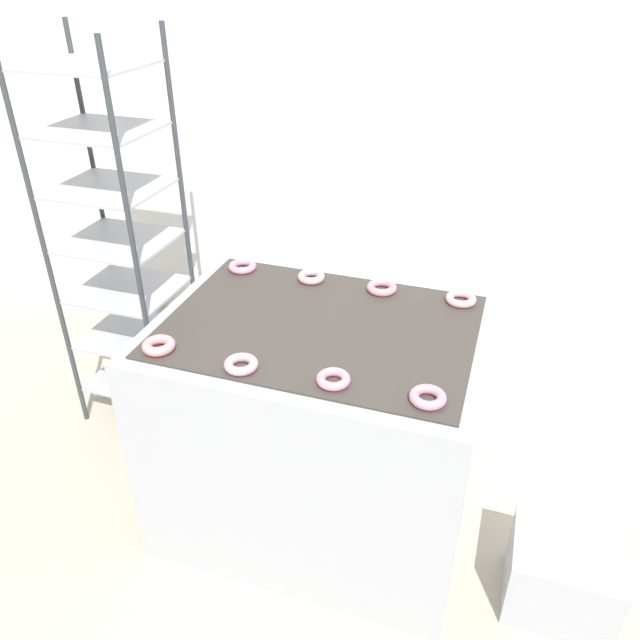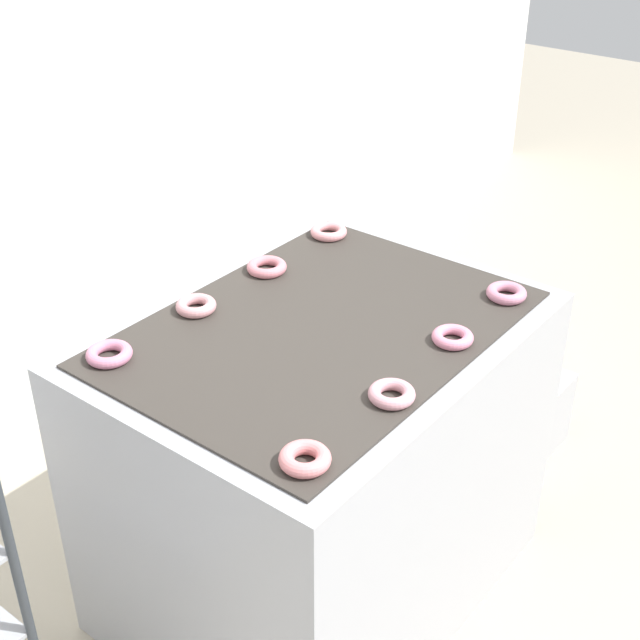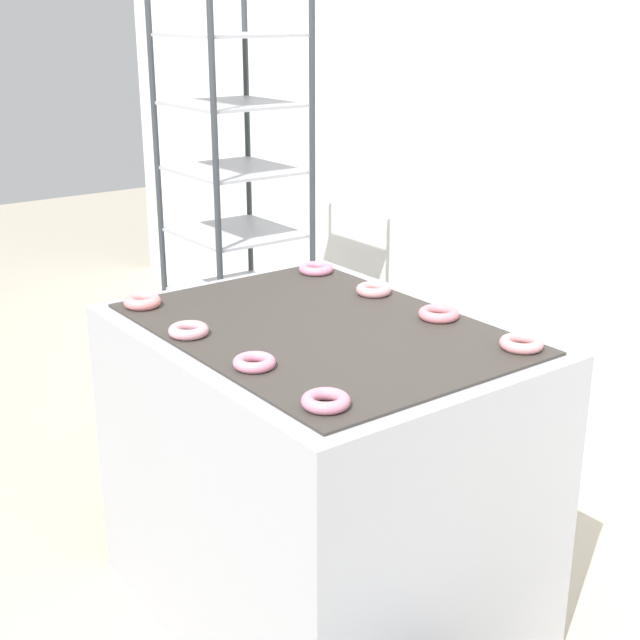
% 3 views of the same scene
% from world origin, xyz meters
% --- Properties ---
extents(fryer_machine, '(1.22, 0.93, 0.97)m').
position_xyz_m(fryer_machine, '(0.00, 0.71, 0.48)').
color(fryer_machine, '#A8AAB2').
rests_on(fryer_machine, ground_plane).
extents(glaze_bin, '(0.39, 0.33, 0.30)m').
position_xyz_m(glaze_bin, '(1.00, 0.56, 0.15)').
color(glaze_bin, '#A8AAB2').
rests_on(glaze_bin, ground_plane).
extents(donut_near_left, '(0.11, 0.11, 0.03)m').
position_xyz_m(donut_near_left, '(-0.48, 0.38, 0.98)').
color(donut_near_left, pink).
rests_on(donut_near_left, fryer_machine).
extents(donut_near_midleft, '(0.11, 0.11, 0.03)m').
position_xyz_m(donut_near_midleft, '(-0.16, 0.37, 0.98)').
color(donut_near_midleft, '#D4929C').
rests_on(donut_near_midleft, fryer_machine).
extents(donut_near_midright, '(0.11, 0.11, 0.03)m').
position_xyz_m(donut_near_midright, '(0.15, 0.39, 0.98)').
color(donut_near_midright, pink).
rests_on(donut_near_midright, fryer_machine).
extents(donut_near_right, '(0.12, 0.12, 0.03)m').
position_xyz_m(donut_near_right, '(0.45, 0.39, 0.98)').
color(donut_near_right, '#CF8099').
rests_on(donut_near_right, fryer_machine).
extents(donut_far_left, '(0.12, 0.12, 0.03)m').
position_xyz_m(donut_far_left, '(-0.46, 1.04, 0.98)').
color(donut_far_left, pink).
rests_on(donut_far_left, fryer_machine).
extents(donut_far_midleft, '(0.11, 0.11, 0.03)m').
position_xyz_m(donut_far_midleft, '(-0.15, 1.04, 0.98)').
color(donut_far_midleft, '#D79297').
rests_on(donut_far_midleft, fryer_machine).
extents(donut_far_midright, '(0.12, 0.12, 0.03)m').
position_xyz_m(donut_far_midright, '(0.15, 1.04, 0.98)').
color(donut_far_midright, '#DA7F89').
rests_on(donut_far_midright, fryer_machine).
extents(donut_far_right, '(0.12, 0.12, 0.03)m').
position_xyz_m(donut_far_right, '(0.47, 1.05, 0.98)').
color(donut_far_right, pink).
rests_on(donut_far_right, fryer_machine).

